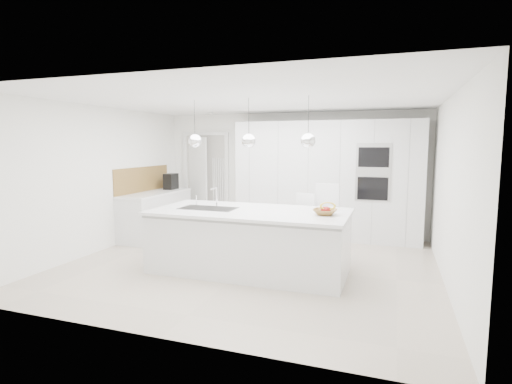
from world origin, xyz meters
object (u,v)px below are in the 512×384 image
(island_base, at_px, (249,242))
(fruit_bowl, at_px, (325,212))
(bar_stool_right, at_px, (325,223))
(espresso_machine, at_px, (171,181))
(bar_stool_left, at_px, (304,228))

(island_base, xyz_separation_m, fruit_bowl, (1.09, 0.02, 0.51))
(fruit_bowl, relative_size, bar_stool_right, 0.26)
(island_base, distance_m, espresso_machine, 3.33)
(island_base, relative_size, bar_stool_right, 2.30)
(bar_stool_right, bearing_deg, fruit_bowl, -79.69)
(island_base, distance_m, fruit_bowl, 1.21)
(bar_stool_right, bearing_deg, island_base, -135.81)
(island_base, xyz_separation_m, bar_stool_left, (0.63, 0.82, 0.10))
(fruit_bowl, height_order, bar_stool_right, bar_stool_right)
(espresso_machine, bearing_deg, bar_stool_left, -21.78)
(island_base, xyz_separation_m, espresso_machine, (-2.53, 2.06, 0.64))
(island_base, relative_size, espresso_machine, 8.37)
(fruit_bowl, xyz_separation_m, espresso_machine, (-3.62, 2.05, 0.13))
(island_base, height_order, bar_stool_right, bar_stool_right)
(fruit_bowl, distance_m, bar_stool_left, 1.01)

